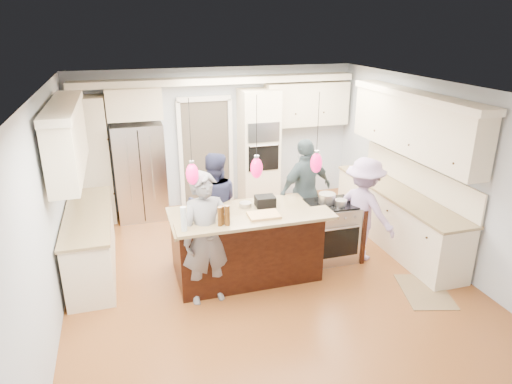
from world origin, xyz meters
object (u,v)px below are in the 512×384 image
Objects in this scene: island_range at (331,231)px; person_bar_end at (207,239)px; refrigerator at (140,171)px; person_far_left at (214,204)px; kitchen_island at (245,243)px.

person_bar_end reaches higher than island_range.
person_bar_end is at bearing -78.12° from refrigerator.
person_bar_end reaches higher than person_far_left.
person_bar_end is at bearing -141.30° from kitchen_island.
kitchen_island is 1.18× the size of person_bar_end.
person_far_left is at bearing 110.24° from kitchen_island.
refrigerator is at bearing 137.41° from island_range.
kitchen_island is at bearing 118.65° from person_far_left.
person_bar_end is (0.65, -3.09, -0.01)m from refrigerator.
person_bar_end is 1.08× the size of person_far_left.
refrigerator is 1.96× the size of island_range.
person_bar_end is (-0.65, -0.52, 0.41)m from kitchen_island.
island_range is at bearing 3.09° from kitchen_island.
refrigerator is 3.16m from person_bar_end.
kitchen_island is 0.93m from person_bar_end.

